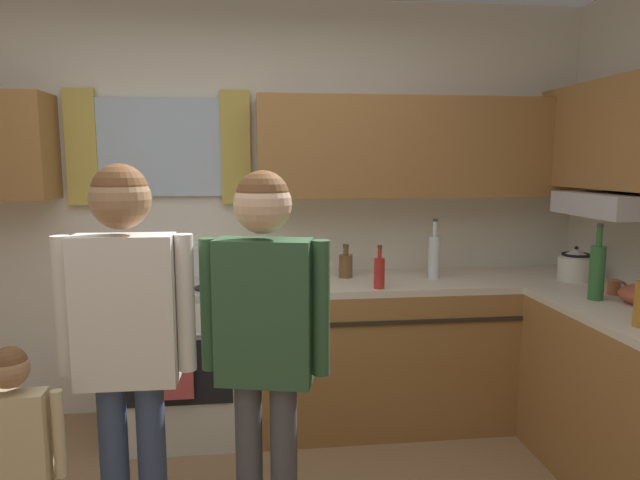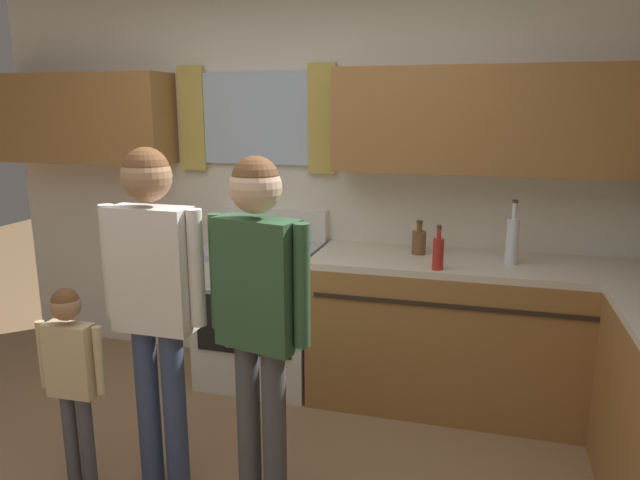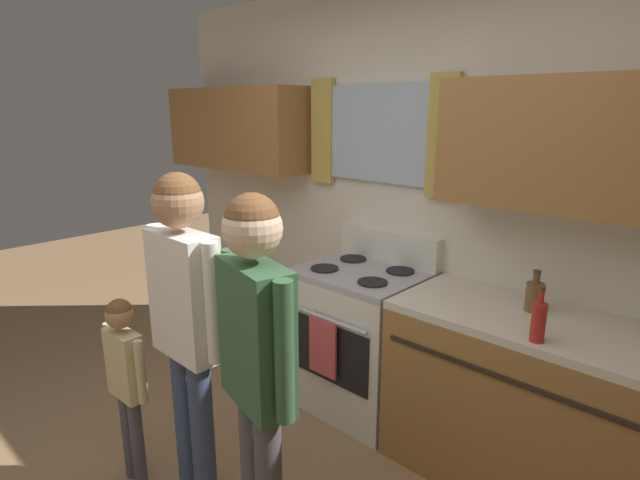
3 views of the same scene
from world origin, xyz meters
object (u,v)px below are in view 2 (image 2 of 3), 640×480
Objects in this scene: stove_oven at (262,311)px; adult_in_plaid at (258,297)px; small_child at (72,367)px; bottle_tall_clear at (512,240)px; bottle_squat_brown at (419,242)px; adult_holding_child at (153,283)px; bottle_sauce_red at (438,253)px.

stove_oven is 1.41m from adult_in_plaid.
adult_in_plaid is 1.60× the size of small_child.
bottle_tall_clear reaches higher than small_child.
adult_holding_child is at bearing -128.92° from bottle_squat_brown.
bottle_tall_clear is (0.53, -0.10, 0.06)m from bottle_squat_brown.
bottle_squat_brown is 1.40m from adult_in_plaid.
adult_holding_child is at bearing 177.51° from adult_in_plaid.
bottle_sauce_red is at bearing -66.88° from bottle_squat_brown.
bottle_tall_clear is at bearing 48.70° from adult_in_plaid.
adult_in_plaid is (-1.05, -1.20, -0.05)m from bottle_tall_clear.
bottle_squat_brown is at bearing 169.35° from bottle_tall_clear.
stove_oven is 3.00× the size of bottle_tall_clear.
stove_oven reaches higher than small_child.
adult_holding_child reaches higher than stove_oven.
bottle_sauce_red is 1.18m from adult_in_plaid.
small_child is at bearing -106.72° from stove_oven.
adult_in_plaid is at bearing 7.32° from small_child.
bottle_squat_brown is 0.21× the size of small_child.
stove_oven is 1.62m from bottle_tall_clear.
bottle_squat_brown is 0.56× the size of bottle_tall_clear.
bottle_sauce_red is 0.16× the size of adult_in_plaid.
small_child is (-1.92, -1.31, -0.42)m from bottle_tall_clear.
stove_oven is 1.31m from adult_holding_child.
adult_in_plaid reaches higher than stove_oven.
small_child is (-0.40, -1.33, 0.15)m from stove_oven.
stove_oven is 4.48× the size of bottle_sauce_red.
stove_oven is at bearing 88.23° from adult_holding_child.
bottle_tall_clear is at bearing -0.85° from stove_oven.
small_child is at bearing -134.67° from bottle_squat_brown.
adult_in_plaid is at bearing -112.01° from bottle_squat_brown.
adult_in_plaid is 0.95m from small_child.
bottle_tall_clear is at bearing 29.76° from bottle_sauce_red.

